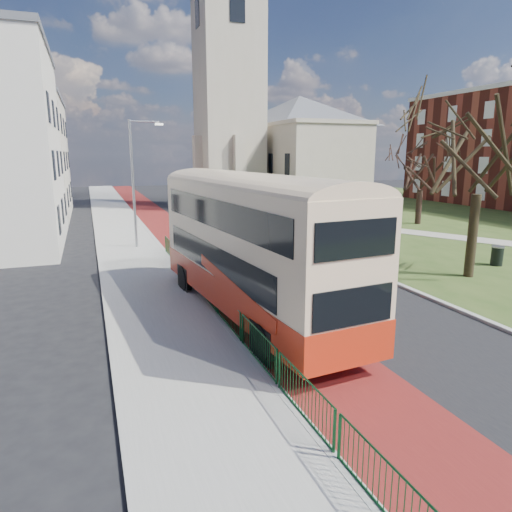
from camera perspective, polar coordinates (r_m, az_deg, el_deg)
name	(u,v)px	position (r m, az deg, el deg)	size (l,w,h in m)	color
ground	(336,344)	(15.34, 10.01, -10.74)	(160.00, 160.00, 0.00)	black
road_carriageway	(217,238)	(33.82, -4.86, 2.31)	(9.00, 120.00, 0.01)	black
bus_lane	(181,240)	(33.22, -9.35, 2.00)	(3.40, 120.00, 0.01)	#591414
pavement_west	(126,243)	(32.74, -15.90, 1.62)	(4.00, 120.00, 0.12)	gray
kerb_west	(156,241)	(32.93, -12.43, 1.88)	(0.25, 120.00, 0.13)	#999993
kerb_east	(265,229)	(37.11, 1.19, 3.36)	(0.25, 80.00, 0.13)	#999993
grass_green	(458,218)	(48.00, 23.97, 4.34)	(40.00, 80.00, 0.04)	#2E4619
pedestrian_railing	(216,301)	(17.55, -5.01, -5.63)	(0.07, 24.00, 1.12)	#0E3E1C
gothic_church	(268,89)	(54.34, 1.48, 20.13)	(16.38, 18.00, 40.00)	#A29783
street_block_far	(10,157)	(50.56, -28.39, 10.84)	(10.30, 16.30, 11.50)	beige
streetlamp	(135,177)	(30.28, -14.86, 9.48)	(2.13, 0.18, 8.00)	gray
bus	(250,240)	(16.80, -0.71, 2.02)	(4.01, 12.56, 5.16)	#B02610
winter_tree_near	(484,125)	(24.60, 26.61, 14.42)	(9.29, 9.29, 10.56)	black
winter_tree_far	(422,162)	(42.30, 20.07, 10.93)	(5.83, 5.83, 7.66)	black
litter_bin	(497,256)	(28.30, 27.91, 0.03)	(0.79, 0.79, 1.08)	black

